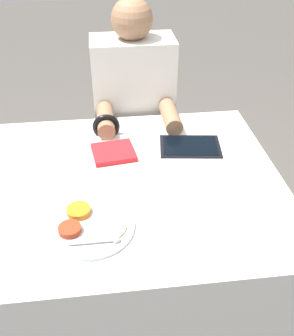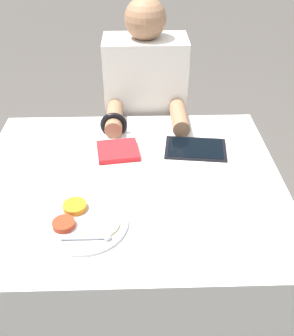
{
  "view_description": "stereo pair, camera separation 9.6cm",
  "coord_description": "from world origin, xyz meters",
  "px_view_note": "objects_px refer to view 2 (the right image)",
  "views": [
    {
      "loc": [
        -0.07,
        -1.06,
        1.58
      ],
      "look_at": [
        0.06,
        -0.02,
        0.82
      ],
      "focal_mm": 42.0,
      "sensor_mm": 36.0,
      "label": 1
    },
    {
      "loc": [
        0.03,
        -1.07,
        1.58
      ],
      "look_at": [
        0.06,
        -0.02,
        0.82
      ],
      "focal_mm": 42.0,
      "sensor_mm": 36.0,
      "label": 2
    }
  ],
  "objects_px": {
    "red_notebook": "(118,151)",
    "tablet_device": "(195,149)",
    "person_diner": "(146,137)",
    "thali_tray": "(84,222)"
  },
  "relations": [
    {
      "from": "red_notebook",
      "to": "tablet_device",
      "type": "bearing_deg",
      "value": 2.95
    },
    {
      "from": "red_notebook",
      "to": "person_diner",
      "type": "bearing_deg",
      "value": 74.39
    },
    {
      "from": "tablet_device",
      "to": "person_diner",
      "type": "relative_size",
      "value": 0.2
    },
    {
      "from": "red_notebook",
      "to": "person_diner",
      "type": "relative_size",
      "value": 0.14
    },
    {
      "from": "thali_tray",
      "to": "red_notebook",
      "type": "distance_m",
      "value": 0.39
    },
    {
      "from": "red_notebook",
      "to": "tablet_device",
      "type": "xyz_separation_m",
      "value": [
        0.3,
        0.02,
        -0.0
      ]
    },
    {
      "from": "thali_tray",
      "to": "red_notebook",
      "type": "height_order",
      "value": "thali_tray"
    },
    {
      "from": "red_notebook",
      "to": "person_diner",
      "type": "height_order",
      "value": "person_diner"
    },
    {
      "from": "thali_tray",
      "to": "tablet_device",
      "type": "bearing_deg",
      "value": 45.54
    },
    {
      "from": "thali_tray",
      "to": "red_notebook",
      "type": "bearing_deg",
      "value": 76.55
    }
  ]
}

